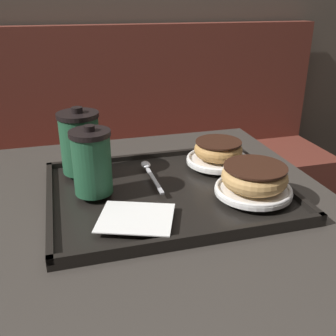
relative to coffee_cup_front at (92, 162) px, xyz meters
The scene contains 11 objects.
booth_bench 1.00m from the coffee_cup_front, 73.08° to the left, with size 1.72×0.44×1.00m.
cafe_table 0.29m from the coffee_cup_front, 18.17° to the right, with size 0.77×0.83×0.72m.
serving_tray 0.17m from the coffee_cup_front, ahead, with size 0.49×0.39×0.02m.
napkin_paper 0.15m from the coffee_cup_front, 63.83° to the right, with size 0.16×0.15×0.00m.
coffee_cup_front is the anchor object (origin of this frame).
coffee_cup_rear 0.11m from the coffee_cup_front, 97.41° to the left, with size 0.09×0.09×0.15m.
plate_with_chocolate_donut 0.33m from the coffee_cup_front, 16.23° to the right, with size 0.16×0.16×0.01m.
donut_chocolate_glazed 0.32m from the coffee_cup_front, 16.23° to the right, with size 0.13×0.13×0.04m.
plate_with_plain_donut 0.32m from the coffee_cup_front, 14.54° to the left, with size 0.15×0.15×0.01m.
donut_plain 0.31m from the coffee_cup_front, 14.54° to the left, with size 0.11×0.11×0.04m.
spoon 0.16m from the coffee_cup_front, 28.78° to the left, with size 0.02×0.16×0.01m.
Camera 1 is at (-0.16, -0.69, 1.10)m, focal length 42.00 mm.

